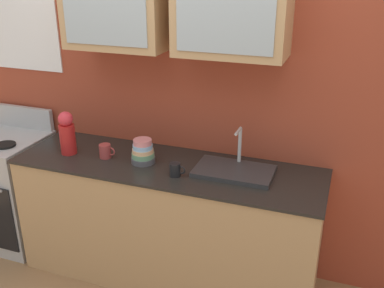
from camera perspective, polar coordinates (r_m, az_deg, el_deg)
ground_plane at (r=3.53m, az=-2.95°, el=-16.10°), size 10.00×10.00×0.00m
back_wall_unit at (r=3.14m, az=-1.27°, el=8.83°), size 4.28×0.45×2.62m
counter at (r=3.26m, az=-3.11°, el=-9.88°), size 2.14×0.64×0.91m
stove_range at (r=3.95m, az=-22.18°, el=-5.37°), size 0.58×0.63×1.09m
sink_faucet at (r=2.93m, az=5.43°, el=-3.33°), size 0.51×0.31×0.28m
bowl_stack at (r=3.07m, az=-6.30°, el=-1.05°), size 0.17×0.17×0.17m
vase at (r=3.28m, az=-15.70°, el=1.33°), size 0.11×0.11×0.31m
cup_near_sink at (r=2.87m, az=-2.14°, el=-3.29°), size 0.11×0.07×0.09m
cup_near_bowls at (r=3.19m, az=-11.03°, el=-0.90°), size 0.12×0.08×0.10m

